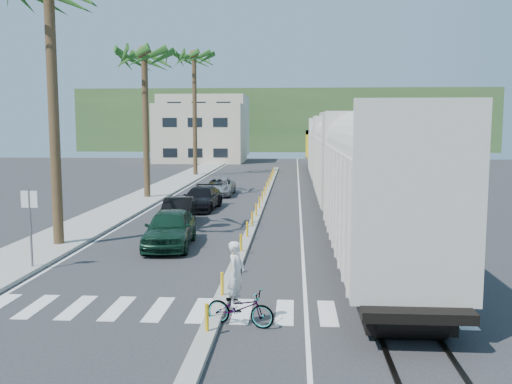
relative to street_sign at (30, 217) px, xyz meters
The scene contains 16 objects.
ground 7.82m from the street_sign, 15.32° to the right, with size 140.00×140.00×0.00m, color #28282B.
sidewalk 23.11m from the street_sign, 92.99° to the left, with size 3.00×90.00×0.15m, color gray.
rails 28.83m from the street_sign, 64.68° to the left, with size 1.56×100.00×0.06m.
median 19.48m from the street_sign, 67.88° to the left, with size 0.45×60.00×0.85m.
crosswalk 8.55m from the street_sign, 28.72° to the right, with size 14.00×2.20×0.01m, color silver.
lane_markings 23.65m from the street_sign, 77.38° to the left, with size 9.42×90.00×0.01m.
freight_train 24.14m from the street_sign, 59.35° to the left, with size 3.00×60.94×5.85m.
palm_trees 22.52m from the street_sign, 92.21° to the left, with size 3.50×37.20×13.75m.
street_sign is the anchor object (origin of this frame).
buildings 69.70m from the street_sign, 89.27° to the left, with size 38.00×27.00×10.00m.
hillside 98.35m from the street_sign, 85.74° to the left, with size 80.00×20.00×12.00m, color #385628.
car_lead 6.02m from the street_sign, 45.88° to the left, with size 2.24×4.92×1.64m, color black.
car_second 10.39m from the street_sign, 71.09° to the left, with size 1.71×4.34×1.40m, color black.
car_third 15.49m from the street_sign, 76.14° to the left, with size 2.33×5.02×1.42m, color black.
car_rear 22.53m from the street_sign, 80.17° to the left, with size 2.14×4.62×1.28m, color #9A9C9F.
cyclist 9.62m from the street_sign, 32.67° to the right, with size 1.61×2.20×2.25m.
Camera 1 is at (2.15, -17.54, 5.26)m, focal length 40.00 mm.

